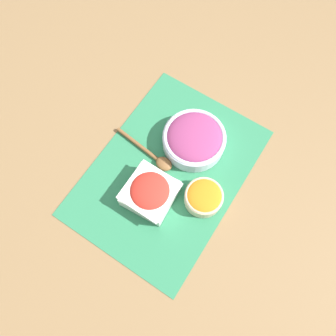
{
  "coord_description": "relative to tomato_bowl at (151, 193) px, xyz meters",
  "views": [
    {
      "loc": [
        -0.29,
        -0.19,
        0.95
      ],
      "look_at": [
        0.0,
        0.0,
        0.03
      ],
      "focal_mm": 35.0,
      "sensor_mm": 36.0,
      "label": 1
    }
  ],
  "objects": [
    {
      "name": "ground_plane",
      "position": [
        0.09,
        0.0,
        -0.04
      ],
      "size": [
        3.0,
        3.0,
        0.0
      ],
      "primitive_type": "plane",
      "color": "olive"
    },
    {
      "name": "placemat",
      "position": [
        0.09,
        0.0,
        -0.04
      ],
      "size": [
        0.6,
        0.42,
        0.0
      ],
      "color": "#2D7A51",
      "rests_on": "ground_plane"
    },
    {
      "name": "tomato_bowl",
      "position": [
        0.0,
        0.0,
        0.0
      ],
      "size": [
        0.14,
        0.14,
        0.08
      ],
      "color": "white",
      "rests_on": "placemat"
    },
    {
      "name": "onion_bowl",
      "position": [
        0.22,
        -0.01,
        -0.0
      ],
      "size": [
        0.19,
        0.19,
        0.07
      ],
      "color": "silver",
      "rests_on": "placemat"
    },
    {
      "name": "carrot_bowl",
      "position": [
        0.08,
        -0.13,
        -0.01
      ],
      "size": [
        0.11,
        0.11,
        0.06
      ],
      "color": "beige",
      "rests_on": "placemat"
    },
    {
      "name": "wooden_spoon",
      "position": [
        0.11,
        0.06,
        -0.03
      ],
      "size": [
        0.05,
        0.22,
        0.02
      ],
      "color": "brown",
      "rests_on": "placemat"
    }
  ]
}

